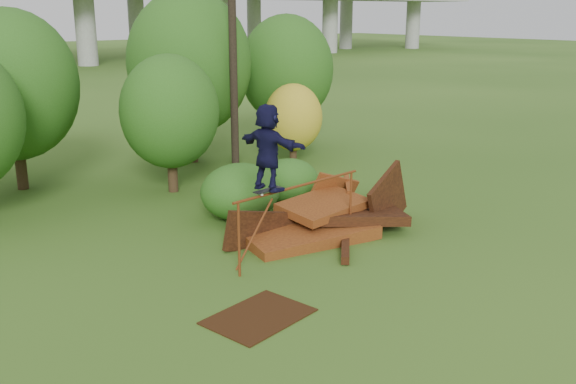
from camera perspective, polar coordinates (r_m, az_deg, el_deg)
ground at (r=15.01m, az=7.26°, el=-6.98°), size 240.00×240.00×0.00m
scrap_pile at (r=17.25m, az=3.26°, el=-2.52°), size 6.00×3.49×2.16m
grind_rail at (r=15.44m, az=1.04°, el=-0.77°), size 4.16×0.49×1.78m
skateboard at (r=14.62m, az=-1.77°, el=0.17°), size 0.79×0.29×0.08m
skater at (r=14.38m, az=-1.80°, el=4.00°), size 0.93×1.90×1.96m
flat_plate at (r=12.80m, az=-2.62°, el=-10.99°), size 2.20×1.75×0.03m
tree_1 at (r=22.79m, az=-23.36°, el=8.71°), size 4.26×4.26×5.93m
tree_2 at (r=21.11m, az=-10.48°, el=7.02°), size 3.19×3.19×4.50m
tree_3 at (r=25.25m, az=-8.75°, el=11.25°), size 4.76×4.76×6.61m
tree_4 at (r=24.96m, az=0.47°, el=6.65°), size 2.26×2.26×3.12m
tree_5 at (r=28.13m, az=-0.14°, el=10.84°), size 4.05×4.05×5.69m
shrub_left at (r=18.36m, az=-4.26°, el=0.04°), size 2.33×2.16×1.62m
shrub_right at (r=20.02m, az=0.08°, el=1.04°), size 1.92×1.76×1.36m
utility_pole at (r=23.13m, az=-4.93°, el=13.19°), size 1.40×0.28×9.36m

